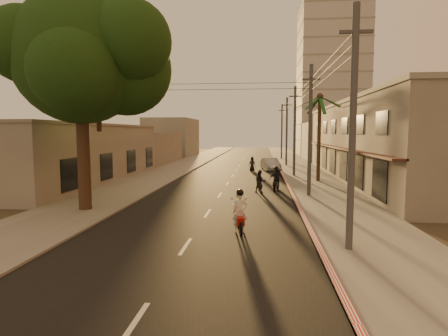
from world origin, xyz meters
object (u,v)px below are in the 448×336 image
(broadleaf_tree, at_px, (88,59))
(palm_tree, at_px, (320,102))
(parked_car, at_px, (271,164))
(scooter_red, at_px, (240,213))
(scooter_far_a, at_px, (252,165))
(scooter_mid_a, at_px, (260,182))
(scooter_mid_b, at_px, (276,180))

(broadleaf_tree, xyz_separation_m, palm_tree, (14.61, 13.86, -1.33))
(palm_tree, height_order, parked_car, palm_tree)
(scooter_red, xyz_separation_m, parked_car, (2.01, 27.49, -0.13))
(parked_car, bearing_deg, broadleaf_tree, -125.99)
(broadleaf_tree, xyz_separation_m, scooter_far_a, (8.49, 22.32, -7.71))
(scooter_far_a, bearing_deg, scooter_red, -86.52)
(palm_tree, relative_size, parked_car, 1.75)
(scooter_mid_a, height_order, scooter_mid_b, scooter_mid_b)
(palm_tree, xyz_separation_m, parked_car, (-4.01, 9.84, -6.41))
(broadleaf_tree, bearing_deg, parked_car, 65.89)
(palm_tree, distance_m, scooter_mid_b, 9.31)
(palm_tree, bearing_deg, broadleaf_tree, -136.52)
(scooter_red, xyz_separation_m, scooter_mid_b, (2.06, 12.03, 0.00))
(scooter_mid_a, relative_size, parked_car, 0.37)
(broadleaf_tree, relative_size, scooter_red, 6.10)
(scooter_red, height_order, scooter_mid_a, scooter_red)
(broadleaf_tree, height_order, scooter_far_a, broadleaf_tree)
(scooter_far_a, distance_m, parked_car, 2.53)
(broadleaf_tree, relative_size, scooter_mid_b, 6.32)
(broadleaf_tree, distance_m, scooter_far_a, 25.09)
(palm_tree, xyz_separation_m, scooter_mid_b, (-3.95, -5.62, -6.29))
(scooter_mid_b, xyz_separation_m, parked_car, (-0.06, 15.46, -0.13))
(palm_tree, distance_m, scooter_far_a, 12.24)
(scooter_mid_a, height_order, scooter_far_a, scooter_far_a)
(palm_tree, bearing_deg, scooter_red, -108.81)
(scooter_far_a, height_order, parked_car, scooter_far_a)
(scooter_mid_b, relative_size, parked_car, 0.41)
(scooter_mid_a, bearing_deg, parked_car, 79.61)
(scooter_mid_a, xyz_separation_m, parked_car, (1.16, 16.26, -0.03))
(scooter_mid_a, distance_m, scooter_far_a, 14.91)
(parked_car, bearing_deg, scooter_mid_a, -105.97)
(scooter_red, distance_m, parked_car, 27.57)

